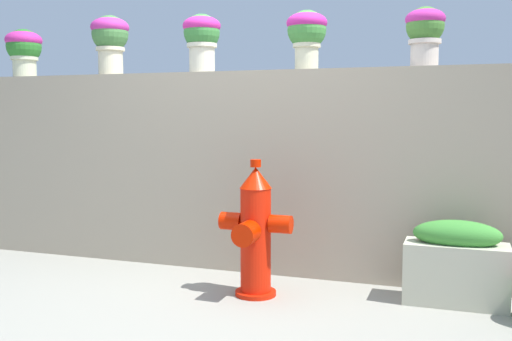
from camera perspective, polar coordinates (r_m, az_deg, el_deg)
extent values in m
plane|color=gray|center=(3.84, -4.76, -12.83)|extent=(24.00, 24.00, 0.00)
cube|color=gray|center=(4.54, 0.02, -0.08)|extent=(4.83, 0.32, 1.53)
cylinder|color=beige|center=(5.64, -21.58, 9.32)|extent=(0.20, 0.20, 0.18)
cylinder|color=beige|center=(5.65, -21.61, 10.09)|extent=(0.24, 0.24, 0.03)
sphere|color=#286F26|center=(5.66, -21.65, 11.17)|extent=(0.30, 0.30, 0.30)
ellipsoid|color=#B82881|center=(5.66, -21.67, 11.69)|extent=(0.31, 0.31, 0.16)
cylinder|color=beige|center=(5.10, -13.96, 10.27)|extent=(0.20, 0.20, 0.23)
cylinder|color=beige|center=(5.11, -13.98, 11.38)|extent=(0.24, 0.24, 0.03)
sphere|color=#3E7239|center=(5.12, -14.02, 12.78)|extent=(0.30, 0.30, 0.30)
ellipsoid|color=#AC2A83|center=(5.13, -14.03, 13.36)|extent=(0.32, 0.32, 0.17)
cylinder|color=beige|center=(4.68, -5.28, 10.82)|extent=(0.20, 0.20, 0.23)
cylinder|color=beige|center=(4.69, -5.29, 12.02)|extent=(0.24, 0.24, 0.03)
sphere|color=#347534|center=(4.71, -5.30, 13.23)|extent=(0.28, 0.28, 0.28)
ellipsoid|color=#B5237D|center=(4.71, -5.30, 13.83)|extent=(0.30, 0.30, 0.16)
cylinder|color=beige|center=(4.45, 4.94, 10.93)|extent=(0.18, 0.18, 0.20)
cylinder|color=beige|center=(4.46, 4.95, 12.02)|extent=(0.21, 0.21, 0.03)
sphere|color=#3B7E37|center=(4.47, 4.96, 13.47)|extent=(0.29, 0.29, 0.29)
ellipsoid|color=#B12280|center=(4.48, 4.97, 14.11)|extent=(0.30, 0.30, 0.16)
cylinder|color=beige|center=(4.31, 16.06, 10.87)|extent=(0.19, 0.19, 0.19)
cylinder|color=beige|center=(4.32, 16.09, 11.94)|extent=(0.22, 0.22, 0.03)
sphere|color=#3F742E|center=(4.33, 16.13, 13.37)|extent=(0.26, 0.26, 0.26)
ellipsoid|color=#AB277F|center=(4.34, 16.15, 13.97)|extent=(0.27, 0.27, 0.14)
cylinder|color=red|center=(4.00, -0.03, -11.81)|extent=(0.27, 0.27, 0.03)
cylinder|color=red|center=(3.91, -0.03, -6.98)|extent=(0.20, 0.20, 0.72)
cone|color=red|center=(3.84, -0.03, -0.70)|extent=(0.21, 0.21, 0.14)
cylinder|color=red|center=(3.83, -0.03, 0.71)|extent=(0.07, 0.07, 0.05)
cylinder|color=red|center=(3.95, -2.41, -4.94)|extent=(0.14, 0.12, 0.12)
cylinder|color=red|center=(3.83, 2.42, -5.25)|extent=(0.14, 0.12, 0.12)
cylinder|color=red|center=(3.73, -0.95, -6.16)|extent=(0.15, 0.16, 0.15)
cube|color=#B1AD94|center=(3.98, 18.86, -9.50)|extent=(0.64, 0.28, 0.39)
ellipsoid|color=#398330|center=(3.92, 18.97, -5.89)|extent=(0.54, 0.24, 0.18)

